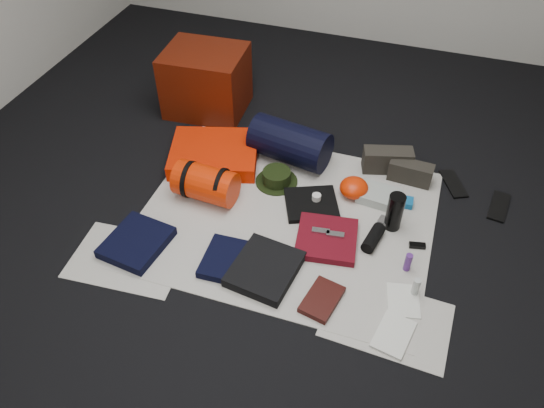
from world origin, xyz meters
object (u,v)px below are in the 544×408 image
(paperback_book, at_px, (322,299))
(sleeping_pad, at_px, (214,154))
(red_cabinet, at_px, (206,81))
(compact_camera, at_px, (387,223))
(navy_duffel, at_px, (290,143))
(stuff_sack, at_px, (206,183))
(water_bottle, at_px, (395,212))

(paperback_book, bearing_deg, sleeping_pad, 149.63)
(sleeping_pad, bearing_deg, red_cabinet, 116.91)
(red_cabinet, relative_size, sleeping_pad, 0.99)
(paperback_book, bearing_deg, red_cabinet, 143.00)
(red_cabinet, distance_m, compact_camera, 1.60)
(compact_camera, distance_m, paperback_book, 0.64)
(red_cabinet, distance_m, paperback_book, 1.82)
(compact_camera, bearing_deg, paperback_book, -96.21)
(navy_duffel, bearing_deg, sleeping_pad, -149.91)
(stuff_sack, xyz_separation_m, paperback_book, (0.82, -0.51, -0.09))
(navy_duffel, bearing_deg, stuff_sack, -115.68)
(stuff_sack, bearing_deg, red_cabinet, 112.70)
(sleeping_pad, relative_size, compact_camera, 5.47)
(stuff_sack, relative_size, paperback_book, 1.54)
(sleeping_pad, distance_m, stuff_sack, 0.34)
(compact_camera, xyz_separation_m, paperback_book, (-0.21, -0.61, -0.00))
(navy_duffel, height_order, compact_camera, navy_duffel)
(sleeping_pad, distance_m, water_bottle, 1.18)
(water_bottle, bearing_deg, navy_duffel, 151.40)
(navy_duffel, distance_m, paperback_book, 1.10)
(red_cabinet, relative_size, navy_duffel, 1.09)
(stuff_sack, bearing_deg, water_bottle, 5.35)
(sleeping_pad, distance_m, paperback_book, 1.24)
(paperback_book, bearing_deg, water_bottle, 80.55)
(water_bottle, relative_size, compact_camera, 2.32)
(sleeping_pad, height_order, paperback_book, sleeping_pad)
(stuff_sack, xyz_separation_m, navy_duffel, (0.36, 0.49, 0.02))
(sleeping_pad, height_order, navy_duffel, navy_duffel)
(paperback_book, bearing_deg, compact_camera, 82.70)
(navy_duffel, bearing_deg, compact_camera, -19.20)
(paperback_book, bearing_deg, stuff_sack, 160.39)
(paperback_book, bearing_deg, navy_duffel, 127.29)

